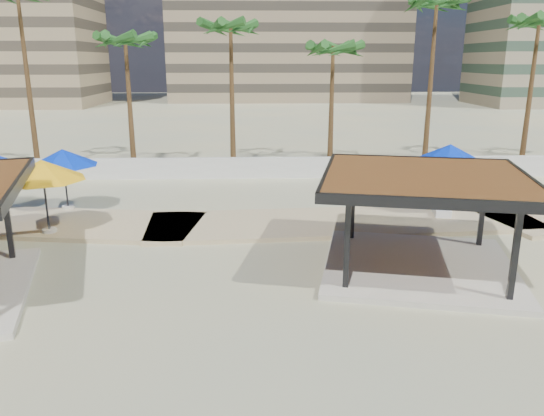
{
  "coord_description": "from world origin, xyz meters",
  "views": [
    {
      "loc": [
        -1.7,
        -13.86,
        6.56
      ],
      "look_at": [
        -1.07,
        4.57,
        1.4
      ],
      "focal_mm": 35.0,
      "sensor_mm": 36.0,
      "label": 1
    }
  ],
  "objects": [
    {
      "name": "promenade",
      "position": [
        2.0,
        7.67,
        0.06
      ],
      "size": [
        44.45,
        7.97,
        0.24
      ],
      "color": "#C6B284",
      "rests_on": "ground"
    },
    {
      "name": "umbrella_d",
      "position": [
        6.71,
        8.38,
        2.68
      ],
      "size": [
        4.35,
        4.35,
        2.91
      ],
      "rotation": [
        0.0,
        0.0,
        -0.44
      ],
      "color": "beige",
      "rests_on": "promenade"
    },
    {
      "name": "palm_f",
      "position": [
        9.0,
        18.6,
        9.34
      ],
      "size": [
        3.0,
        3.0,
        10.59
      ],
      "color": "brown",
      "rests_on": "ground"
    },
    {
      "name": "palm_c",
      "position": [
        -9.0,
        18.1,
        7.37
      ],
      "size": [
        3.0,
        3.0,
        8.48
      ],
      "color": "brown",
      "rests_on": "ground"
    },
    {
      "name": "building_mid",
      "position": [
        4.0,
        78.0,
        14.27
      ],
      "size": [
        38.0,
        16.0,
        30.4
      ],
      "color": "#847259",
      "rests_on": "ground"
    },
    {
      "name": "pavilion_central",
      "position": [
        3.62,
        2.06,
        1.89
      ],
      "size": [
        7.45,
        7.45,
        3.17
      ],
      "rotation": [
        0.0,
        0.0,
        -0.22
      ],
      "color": "beige",
      "rests_on": "ground"
    },
    {
      "name": "ground",
      "position": [
        0.0,
        0.0,
        0.0
      ],
      "size": [
        200.0,
        200.0,
        0.0
      ],
      "primitive_type": "plane",
      "color": "#CBBC86",
      "rests_on": "ground"
    },
    {
      "name": "palm_d",
      "position": [
        -3.0,
        18.9,
        8.09
      ],
      "size": [
        3.0,
        3.0,
        9.25
      ],
      "color": "brown",
      "rests_on": "ground"
    },
    {
      "name": "umbrella_f",
      "position": [
        -10.02,
        9.2,
        2.46
      ],
      "size": [
        3.44,
        3.44,
        2.66
      ],
      "rotation": [
        0.0,
        0.0,
        -0.17
      ],
      "color": "beige",
      "rests_on": "promenade"
    },
    {
      "name": "palm_e",
      "position": [
        3.0,
        18.4,
        6.92
      ],
      "size": [
        3.0,
        3.0,
        8.01
      ],
      "color": "brown",
      "rests_on": "ground"
    },
    {
      "name": "boundary_wall",
      "position": [
        0.0,
        16.0,
        0.6
      ],
      "size": [
        56.0,
        0.3,
        1.2
      ],
      "primitive_type": "cube",
      "color": "silver",
      "rests_on": "ground"
    },
    {
      "name": "palm_b",
      "position": [
        -15.0,
        18.7,
        9.74
      ],
      "size": [
        3.0,
        3.0,
        11.02
      ],
      "color": "brown",
      "rests_on": "ground"
    },
    {
      "name": "lounger_b",
      "position": [
        6.37,
        8.0,
        0.36
      ],
      "size": [
        0.98,
        2.04,
        0.74
      ],
      "rotation": [
        0.0,
        0.0,
        1.39
      ],
      "color": "white",
      "rests_on": "promenade"
    },
    {
      "name": "palm_g",
      "position": [
        15.0,
        18.2,
        8.34
      ],
      "size": [
        3.0,
        3.0,
        9.52
      ],
      "color": "brown",
      "rests_on": "ground"
    },
    {
      "name": "umbrella_b",
      "position": [
        -9.6,
        5.8,
        2.6
      ],
      "size": [
        3.18,
        3.18,
        2.81
      ],
      "rotation": [
        0.0,
        0.0,
        0.01
      ],
      "color": "beige",
      "rests_on": "promenade"
    }
  ]
}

